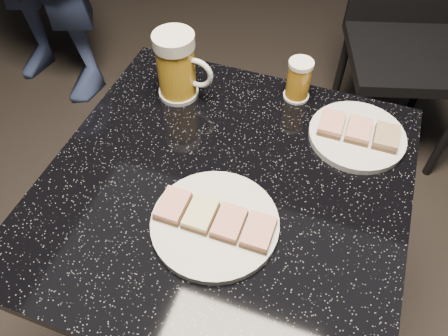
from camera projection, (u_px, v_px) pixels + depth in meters
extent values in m
plane|color=black|center=(224.00, 323.00, 1.43)|extent=(6.00, 6.00, 0.00)
cylinder|color=silver|center=(215.00, 223.00, 0.78)|extent=(0.23, 0.23, 0.01)
cylinder|color=silver|center=(357.00, 136.00, 0.92)|extent=(0.20, 0.20, 0.01)
cylinder|color=black|center=(224.00, 321.00, 1.42)|extent=(0.44, 0.44, 0.03)
cylinder|color=black|center=(224.00, 271.00, 1.14)|extent=(0.10, 0.10, 0.69)
cube|color=black|center=(224.00, 189.00, 0.86)|extent=(0.70, 0.70, 0.03)
cylinder|color=silver|center=(179.00, 92.00, 1.01)|extent=(0.09, 0.09, 0.01)
cylinder|color=gold|center=(176.00, 70.00, 0.96)|extent=(0.08, 0.08, 0.12)
cylinder|color=white|center=(173.00, 41.00, 0.91)|extent=(0.09, 0.09, 0.03)
torus|color=white|center=(197.00, 73.00, 0.95)|extent=(0.08, 0.01, 0.08)
cylinder|color=white|center=(296.00, 96.00, 1.01)|extent=(0.06, 0.06, 0.01)
cylinder|color=#C38620|center=(299.00, 81.00, 0.98)|extent=(0.05, 0.05, 0.08)
cylinder|color=white|center=(301.00, 64.00, 0.94)|extent=(0.06, 0.06, 0.01)
cube|color=black|center=(408.00, 55.00, 1.60)|extent=(0.53, 0.53, 0.04)
cylinder|color=black|center=(351.00, 133.00, 1.68)|extent=(0.03, 0.03, 0.43)
cylinder|color=black|center=(446.00, 137.00, 1.67)|extent=(0.03, 0.03, 0.43)
cylinder|color=black|center=(340.00, 74.00, 1.91)|extent=(0.03, 0.03, 0.43)
cylinder|color=black|center=(424.00, 76.00, 1.89)|extent=(0.03, 0.03, 0.43)
cube|color=#4C3521|center=(173.00, 207.00, 0.79)|extent=(0.05, 0.07, 0.01)
cube|color=tan|center=(173.00, 204.00, 0.79)|extent=(0.05, 0.07, 0.01)
cube|color=#4C3521|center=(201.00, 216.00, 0.78)|extent=(0.05, 0.07, 0.01)
cube|color=#D1D184|center=(200.00, 213.00, 0.77)|extent=(0.05, 0.07, 0.01)
cube|color=#4C3521|center=(229.00, 224.00, 0.77)|extent=(0.05, 0.07, 0.01)
cube|color=tan|center=(229.00, 221.00, 0.76)|extent=(0.05, 0.07, 0.01)
cube|color=#4C3521|center=(258.00, 233.00, 0.76)|extent=(0.05, 0.07, 0.01)
cube|color=tan|center=(259.00, 230.00, 0.75)|extent=(0.05, 0.07, 0.01)
cube|color=#4C3521|center=(331.00, 125.00, 0.93)|extent=(0.05, 0.07, 0.01)
cube|color=tan|center=(332.00, 122.00, 0.92)|extent=(0.05, 0.07, 0.01)
cube|color=#4C3521|center=(358.00, 132.00, 0.91)|extent=(0.05, 0.07, 0.01)
cube|color=tan|center=(359.00, 129.00, 0.91)|extent=(0.05, 0.07, 0.01)
cube|color=#4C3521|center=(386.00, 139.00, 0.90)|extent=(0.05, 0.07, 0.01)
cube|color=#8C7251|center=(387.00, 135.00, 0.89)|extent=(0.05, 0.07, 0.01)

